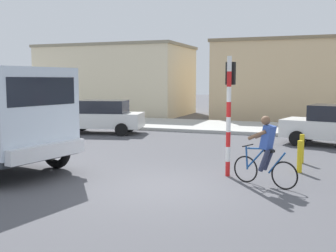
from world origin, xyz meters
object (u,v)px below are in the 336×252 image
Objects in this scene: cyclist at (265,151)px; traffic_light_pole at (229,99)px; bollard_far at (302,149)px; car_red_near at (102,116)px; bollard_near at (300,157)px.

traffic_light_pole is (-1.06, 0.79, 1.20)m from cyclist.
traffic_light_pole is at bearing -126.40° from bollard_far.
bollard_far is at bearing -24.04° from car_red_near.
traffic_light_pole reaches higher than cyclist.
bollard_near is at bearing 29.96° from traffic_light_pole.
cyclist reaches higher than car_red_near.
cyclist is 0.40× the size of car_red_near.
traffic_light_pole reaches higher than car_red_near.
car_red_near reaches higher than bollard_far.
cyclist is at bearing -40.57° from car_red_near.
car_red_near is at bearing 139.43° from cyclist.
cyclist is 11.40m from car_red_near.
cyclist reaches higher than bollard_far.
traffic_light_pole is at bearing -150.04° from bollard_near.
cyclist is at bearing -102.75° from bollard_far.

